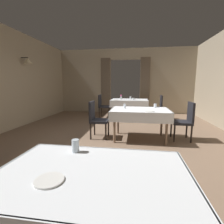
{
  "coord_description": "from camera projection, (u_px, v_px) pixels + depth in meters",
  "views": [
    {
      "loc": [
        0.56,
        -3.78,
        1.34
      ],
      "look_at": [
        -0.04,
        0.18,
        0.67
      ],
      "focal_mm": 26.34,
      "sensor_mm": 36.0,
      "label": 1
    }
  ],
  "objects": [
    {
      "name": "chair_far_left",
      "position": [
        103.0,
        105.0,
        6.85
      ],
      "size": [
        0.45,
        0.44,
        0.93
      ],
      "color": "black",
      "rests_on": "ground"
    },
    {
      "name": "chair_mid_right",
      "position": [
        185.0,
        119.0,
        3.96
      ],
      "size": [
        0.44,
        0.44,
        0.93
      ],
      "color": "black",
      "rests_on": "ground"
    },
    {
      "name": "plate_mid_a",
      "position": [
        149.0,
        111.0,
        3.68
      ],
      "size": [
        0.23,
        0.23,
        0.01
      ],
      "primitive_type": "cylinder",
      "color": "white",
      "rests_on": "dining_table_mid"
    },
    {
      "name": "glass_far_d",
      "position": [
        133.0,
        99.0,
        6.41
      ],
      "size": [
        0.08,
        0.08,
        0.08
      ],
      "primitive_type": "cylinder",
      "color": "silver",
      "rests_on": "dining_table_far"
    },
    {
      "name": "glass_mid_c",
      "position": [
        155.0,
        106.0,
        4.24
      ],
      "size": [
        0.07,
        0.07,
        0.11
      ],
      "primitive_type": "cylinder",
      "color": "silver",
      "rests_on": "dining_table_mid"
    },
    {
      "name": "glass_far_b",
      "position": [
        131.0,
        98.0,
        6.79
      ],
      "size": [
        0.07,
        0.07,
        0.11
      ],
      "primitive_type": "cylinder",
      "color": "silver",
      "rests_on": "dining_table_far"
    },
    {
      "name": "chair_mid_left",
      "position": [
        97.0,
        118.0,
        4.16
      ],
      "size": [
        0.44,
        0.44,
        0.93
      ],
      "color": "black",
      "rests_on": "ground"
    },
    {
      "name": "flower_vase_far",
      "position": [
        121.0,
        97.0,
        6.74
      ],
      "size": [
        0.07,
        0.07,
        0.19
      ],
      "color": "silver",
      "rests_on": "dining_table_far"
    },
    {
      "name": "dining_table_near",
      "position": [
        92.0,
        184.0,
        1.15
      ],
      "size": [
        1.35,
        0.89,
        0.75
      ],
      "color": "#7A604C",
      "rests_on": "ground"
    },
    {
      "name": "plate_near_a",
      "position": [
        49.0,
        180.0,
        1.02
      ],
      "size": [
        0.18,
        0.18,
        0.01
      ],
      "primitive_type": "cylinder",
      "color": "white",
      "rests_on": "dining_table_near"
    },
    {
      "name": "dining_table_far",
      "position": [
        129.0,
        102.0,
        6.64
      ],
      "size": [
        1.46,
        1.03,
        0.75
      ],
      "color": "#7A604C",
      "rests_on": "ground"
    },
    {
      "name": "wall_back",
      "position": [
        125.0,
        81.0,
        7.82
      ],
      "size": [
        6.4,
        0.27,
        3.0
      ],
      "color": "tan",
      "rests_on": "ground"
    },
    {
      "name": "ground",
      "position": [
        112.0,
        141.0,
        3.99
      ],
      "size": [
        10.08,
        10.08,
        0.0
      ],
      "primitive_type": "plane",
      "color": "#7A604C"
    },
    {
      "name": "chair_far_right",
      "position": [
        158.0,
        106.0,
        6.43
      ],
      "size": [
        0.44,
        0.44,
        0.93
      ],
      "color": "black",
      "rests_on": "ground"
    },
    {
      "name": "glass_mid_b",
      "position": [
        125.0,
        106.0,
        4.14
      ],
      "size": [
        0.07,
        0.07,
        0.12
      ],
      "primitive_type": "cylinder",
      "color": "silver",
      "rests_on": "dining_table_mid"
    },
    {
      "name": "dining_table_mid",
      "position": [
        140.0,
        113.0,
        4.02
      ],
      "size": [
        1.4,
        0.98,
        0.75
      ],
      "color": "#7A604C",
      "rests_on": "ground"
    },
    {
      "name": "glass_near_b",
      "position": [
        75.0,
        146.0,
        1.45
      ],
      "size": [
        0.07,
        0.07,
        0.11
      ],
      "primitive_type": "cylinder",
      "color": "silver",
      "rests_on": "dining_table_near"
    },
    {
      "name": "plate_far_c",
      "position": [
        116.0,
        100.0,
        6.35
      ],
      "size": [
        0.24,
        0.24,
        0.01
      ],
      "primitive_type": "cylinder",
      "color": "white",
      "rests_on": "dining_table_far"
    }
  ]
}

